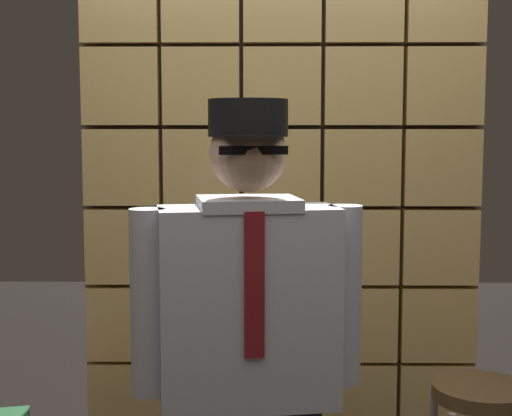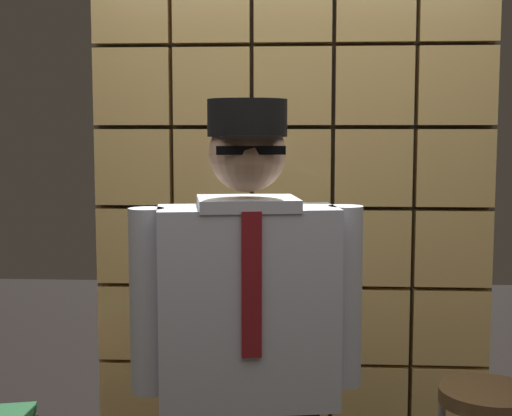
% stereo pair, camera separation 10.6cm
% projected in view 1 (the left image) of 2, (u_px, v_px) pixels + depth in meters
% --- Properties ---
extents(glass_block_wall, '(1.68, 0.10, 2.35)m').
position_uv_depth(glass_block_wall, '(281.00, 246.00, 3.15)').
color(glass_block_wall, '#F2C672').
rests_on(glass_block_wall, ground).
extents(standing_person, '(0.69, 0.33, 1.73)m').
position_uv_depth(standing_person, '(248.00, 380.00, 2.22)').
color(standing_person, '#1E2333').
rests_on(standing_person, ground).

